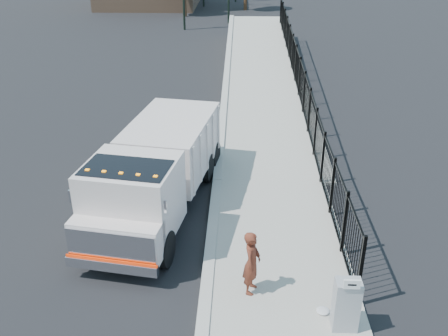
{
  "coord_description": "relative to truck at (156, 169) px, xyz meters",
  "views": [
    {
      "loc": [
        0.76,
        -11.2,
        8.16
      ],
      "look_at": [
        0.3,
        2.0,
        1.58
      ],
      "focal_mm": 40.0,
      "sensor_mm": 36.0,
      "label": 1
    }
  ],
  "objects": [
    {
      "name": "worker",
      "position": [
        2.85,
        -3.82,
        -0.51
      ],
      "size": [
        0.53,
        0.68,
        1.65
      ],
      "primitive_type": "imported",
      "rotation": [
        0.0,
        0.0,
        1.32
      ],
      "color": "maroon",
      "rests_on": "sidewalk"
    },
    {
      "name": "ground",
      "position": [
        1.76,
        -2.13,
        -1.45
      ],
      "size": [
        120.0,
        120.0,
        0.0
      ],
      "primitive_type": "plane",
      "color": "black",
      "rests_on": "ground"
    },
    {
      "name": "sidewalk",
      "position": [
        3.69,
        -4.13,
        -1.39
      ],
      "size": [
        3.55,
        12.0,
        0.12
      ],
      "primitive_type": "cube",
      "color": "#9E998E",
      "rests_on": "ground"
    },
    {
      "name": "arrow_sign",
      "position": [
        4.86,
        -5.18,
        0.03
      ],
      "size": [
        0.35,
        0.04,
        0.22
      ],
      "primitive_type": "cube",
      "color": "white",
      "rests_on": "utility_cabinet"
    },
    {
      "name": "utility_cabinet",
      "position": [
        4.86,
        -4.96,
        -0.71
      ],
      "size": [
        0.55,
        0.4,
        1.25
      ],
      "primitive_type": "cube",
      "color": "gray",
      "rests_on": "sidewalk"
    },
    {
      "name": "truck",
      "position": [
        0.0,
        0.0,
        0.0
      ],
      "size": [
        3.58,
        7.81,
        2.58
      ],
      "rotation": [
        0.0,
        0.0,
        -0.16
      ],
      "color": "black",
      "rests_on": "ground"
    },
    {
      "name": "iron_fence",
      "position": [
        5.31,
        9.87,
        -0.55
      ],
      "size": [
        0.1,
        28.0,
        1.8
      ],
      "primitive_type": "cube",
      "color": "black",
      "rests_on": "ground"
    },
    {
      "name": "curb",
      "position": [
        1.76,
        -4.13,
        -1.37
      ],
      "size": [
        0.3,
        12.0,
        0.16
      ],
      "primitive_type": "cube",
      "color": "#ADAAA3",
      "rests_on": "ground"
    },
    {
      "name": "debris",
      "position": [
        4.48,
        -4.52,
        -1.29
      ],
      "size": [
        0.31,
        0.31,
        0.08
      ],
      "primitive_type": "ellipsoid",
      "color": "silver",
      "rests_on": "sidewalk"
    },
    {
      "name": "ramp",
      "position": [
        3.89,
        13.87,
        -1.45
      ],
      "size": [
        3.95,
        24.06,
        3.19
      ],
      "primitive_type": "cube",
      "rotation": [
        0.06,
        0.0,
        0.0
      ],
      "color": "#9E998E",
      "rests_on": "ground"
    }
  ]
}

